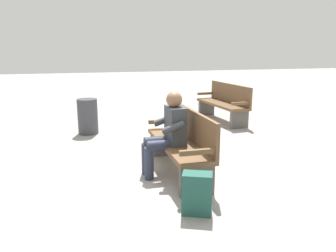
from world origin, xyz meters
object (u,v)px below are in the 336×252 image
backpack (197,194)px  bench_far (224,102)px  bench_near (183,141)px  trash_bin (88,116)px  person_seated (168,132)px

backpack → bench_far: bearing=-27.9°
bench_near → bench_far: bearing=-33.7°
trash_bin → person_seated: bearing=-159.6°
backpack → bench_far: 4.78m
bench_near → bench_far: size_ratio=0.98×
bench_near → person_seated: size_ratio=1.53×
backpack → bench_far: bench_far is taller
bench_near → trash_bin: bench_near is taller
bench_near → person_seated: (-0.05, 0.23, 0.17)m
backpack → person_seated: bearing=0.6°
person_seated → bench_near: bearing=-78.5°
bench_far → trash_bin: bench_far is taller
bench_far → trash_bin: (-0.39, 3.24, -0.10)m
person_seated → backpack: size_ratio=2.57×
bench_near → trash_bin: 2.89m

